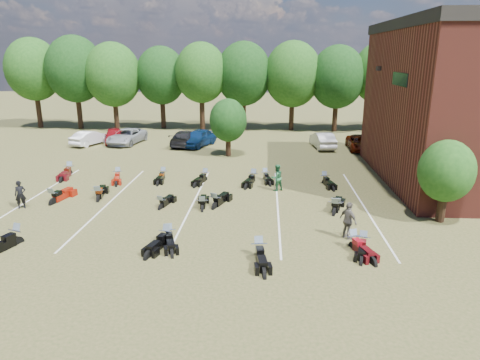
# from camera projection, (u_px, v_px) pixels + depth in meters

# --- Properties ---
(ground) EXTENTS (160.00, 160.00, 0.00)m
(ground) POSITION_uv_depth(u_px,v_px,m) (240.00, 224.00, 22.27)
(ground) COLOR brown
(ground) RESTS_ON ground
(car_0) EXTENTS (2.95, 4.61, 1.46)m
(car_0) POSITION_uv_depth(u_px,v_px,m) (114.00, 136.00, 42.52)
(car_0) COLOR maroon
(car_0) RESTS_ON ground
(car_1) EXTENTS (2.88, 4.46, 1.39)m
(car_1) POSITION_uv_depth(u_px,v_px,m) (90.00, 138.00, 41.55)
(car_1) COLOR silver
(car_1) RESTS_ON ground
(car_2) EXTENTS (3.15, 5.53, 1.45)m
(car_2) POSITION_uv_depth(u_px,v_px,m) (127.00, 136.00, 42.08)
(car_2) COLOR #9A9DA2
(car_2) RESTS_ON ground
(car_3) EXTENTS (2.56, 5.20, 1.45)m
(car_3) POSITION_uv_depth(u_px,v_px,m) (185.00, 138.00, 41.23)
(car_3) COLOR black
(car_3) RESTS_ON ground
(car_4) EXTENTS (3.46, 5.10, 1.61)m
(car_4) POSITION_uv_depth(u_px,v_px,m) (198.00, 138.00, 40.88)
(car_4) COLOR navy
(car_4) RESTS_ON ground
(car_5) EXTENTS (2.13, 4.67, 1.49)m
(car_5) POSITION_uv_depth(u_px,v_px,m) (323.00, 140.00, 40.17)
(car_5) COLOR beige
(car_5) RESTS_ON ground
(car_6) EXTENTS (2.34, 4.83, 1.32)m
(car_6) POSITION_uv_depth(u_px,v_px,m) (361.00, 143.00, 39.35)
(car_6) COLOR #541404
(car_6) RESTS_ON ground
(car_7) EXTENTS (2.27, 4.86, 1.37)m
(car_7) POSITION_uv_depth(u_px,v_px,m) (400.00, 140.00, 40.66)
(car_7) COLOR #3B3C41
(car_7) RESTS_ON ground
(person_black) EXTENTS (0.71, 0.63, 1.63)m
(person_black) POSITION_uv_depth(u_px,v_px,m) (20.00, 195.00, 24.29)
(person_black) COLOR black
(person_black) RESTS_ON ground
(person_green) EXTENTS (1.06, 1.00, 1.73)m
(person_green) POSITION_uv_depth(u_px,v_px,m) (277.00, 178.00, 27.48)
(person_green) COLOR #235E36
(person_green) RESTS_ON ground
(person_grey) EXTENTS (0.96, 1.15, 1.83)m
(person_grey) POSITION_uv_depth(u_px,v_px,m) (348.00, 221.00, 20.23)
(person_grey) COLOR #615B53
(person_grey) RESTS_ON ground
(motorcycle_1) EXTENTS (1.49, 2.58, 1.37)m
(motorcycle_1) POSITION_uv_depth(u_px,v_px,m) (17.00, 244.00, 19.89)
(motorcycle_1) COLOR black
(motorcycle_1) RESTS_ON ground
(motorcycle_2) EXTENTS (1.28, 2.26, 1.20)m
(motorcycle_2) POSITION_uv_depth(u_px,v_px,m) (169.00, 242.00, 20.14)
(motorcycle_2) COLOR black
(motorcycle_2) RESTS_ON ground
(motorcycle_3) EXTENTS (1.29, 2.34, 1.24)m
(motorcycle_3) POSITION_uv_depth(u_px,v_px,m) (166.00, 243.00, 19.98)
(motorcycle_3) COLOR black
(motorcycle_3) RESTS_ON ground
(motorcycle_4) EXTENTS (1.06, 2.40, 1.29)m
(motorcycle_4) POSITION_uv_depth(u_px,v_px,m) (259.00, 257.00, 18.62)
(motorcycle_4) COLOR black
(motorcycle_4) RESTS_ON ground
(motorcycle_5) EXTENTS (1.14, 2.17, 1.16)m
(motorcycle_5) POSITION_uv_depth(u_px,v_px,m) (362.00, 249.00, 19.42)
(motorcycle_5) COLOR black
(motorcycle_5) RESTS_ON ground
(motorcycle_6) EXTENTS (1.38, 2.33, 1.24)m
(motorcycle_6) POSITION_uv_depth(u_px,v_px,m) (353.00, 248.00, 19.45)
(motorcycle_6) COLOR #460A0E
(motorcycle_6) RESTS_ON ground
(motorcycle_7) EXTENTS (1.28, 2.61, 1.40)m
(motorcycle_7) POSITION_uv_depth(u_px,v_px,m) (54.00, 204.00, 25.25)
(motorcycle_7) COLOR maroon
(motorcycle_7) RESTS_ON ground
(motorcycle_8) EXTENTS (1.17, 2.48, 1.33)m
(motorcycle_8) POSITION_uv_depth(u_px,v_px,m) (99.00, 200.00, 25.82)
(motorcycle_8) COLOR black
(motorcycle_8) RESTS_ON ground
(motorcycle_9) EXTENTS (1.11, 2.11, 1.12)m
(motorcycle_9) POSITION_uv_depth(u_px,v_px,m) (161.00, 209.00, 24.44)
(motorcycle_9) COLOR black
(motorcycle_9) RESTS_ON ground
(motorcycle_10) EXTENTS (1.50, 2.49, 1.32)m
(motorcycle_10) POSITION_uv_depth(u_px,v_px,m) (215.00, 208.00, 24.55)
(motorcycle_10) COLOR black
(motorcycle_10) RESTS_ON ground
(motorcycle_11) EXTENTS (0.88, 2.23, 1.22)m
(motorcycle_11) POSITION_uv_depth(u_px,v_px,m) (202.00, 210.00, 24.17)
(motorcycle_11) COLOR black
(motorcycle_11) RESTS_ON ground
(motorcycle_12) EXTENTS (1.03, 2.14, 1.15)m
(motorcycle_12) POSITION_uv_depth(u_px,v_px,m) (337.00, 211.00, 24.01)
(motorcycle_12) COLOR black
(motorcycle_12) RESTS_ON ground
(motorcycle_13) EXTENTS (1.47, 2.56, 1.36)m
(motorcycle_13) POSITION_uv_depth(u_px,v_px,m) (334.00, 214.00, 23.61)
(motorcycle_13) COLOR black
(motorcycle_13) RESTS_ON ground
(motorcycle_14) EXTENTS (1.04, 2.52, 1.36)m
(motorcycle_14) POSITION_uv_depth(u_px,v_px,m) (70.00, 175.00, 31.30)
(motorcycle_14) COLOR #500B11
(motorcycle_14) RESTS_ON ground
(motorcycle_15) EXTENTS (1.20, 2.27, 1.21)m
(motorcycle_15) POSITION_uv_depth(u_px,v_px,m) (118.00, 179.00, 30.17)
(motorcycle_15) COLOR maroon
(motorcycle_15) RESTS_ON ground
(motorcycle_16) EXTENTS (1.26, 2.30, 1.22)m
(motorcycle_16) POSITION_uv_depth(u_px,v_px,m) (205.00, 181.00, 29.86)
(motorcycle_16) COLOR black
(motorcycle_16) RESTS_ON ground
(motorcycle_17) EXTENTS (0.68, 2.13, 1.19)m
(motorcycle_17) POSITION_uv_depth(u_px,v_px,m) (163.00, 179.00, 30.30)
(motorcycle_17) COLOR black
(motorcycle_17) RESTS_ON ground
(motorcycle_18) EXTENTS (1.07, 2.12, 1.13)m
(motorcycle_18) POSITION_uv_depth(u_px,v_px,m) (265.00, 180.00, 30.15)
(motorcycle_18) COLOR black
(motorcycle_18) RESTS_ON ground
(motorcycle_19) EXTENTS (1.27, 2.39, 1.27)m
(motorcycle_19) POSITION_uv_depth(u_px,v_px,m) (253.00, 182.00, 29.58)
(motorcycle_19) COLOR black
(motorcycle_19) RESTS_ON ground
(motorcycle_20) EXTENTS (1.14, 2.23, 1.19)m
(motorcycle_20) POSITION_uv_depth(u_px,v_px,m) (324.00, 184.00, 29.17)
(motorcycle_20) COLOR black
(motorcycle_20) RESTS_ON ground
(tree_line) EXTENTS (56.00, 6.00, 9.79)m
(tree_line) POSITION_uv_depth(u_px,v_px,m) (247.00, 74.00, 48.32)
(tree_line) COLOR black
(tree_line) RESTS_ON ground
(young_tree_near_building) EXTENTS (2.80, 2.80, 4.16)m
(young_tree_near_building) POSITION_uv_depth(u_px,v_px,m) (446.00, 171.00, 21.83)
(young_tree_near_building) COLOR black
(young_tree_near_building) RESTS_ON ground
(young_tree_midfield) EXTENTS (3.20, 3.20, 4.70)m
(young_tree_midfield) POSITION_uv_depth(u_px,v_px,m) (228.00, 120.00, 36.36)
(young_tree_midfield) COLOR black
(young_tree_midfield) RESTS_ON ground
(parking_lines) EXTENTS (20.10, 14.00, 0.01)m
(parking_lines) POSITION_uv_depth(u_px,v_px,m) (193.00, 203.00, 25.32)
(parking_lines) COLOR silver
(parking_lines) RESTS_ON ground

